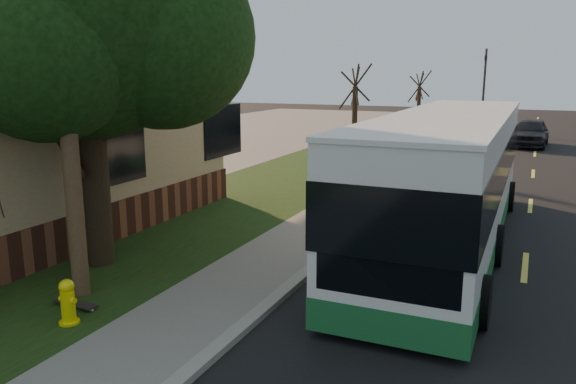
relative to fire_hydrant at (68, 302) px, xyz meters
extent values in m
plane|color=black|center=(2.60, 0.00, -0.43)|extent=(120.00, 120.00, 0.00)
cube|color=black|center=(6.60, 10.00, -0.43)|extent=(8.00, 80.00, 0.01)
cube|color=gray|center=(2.60, 10.00, -0.37)|extent=(0.25, 80.00, 0.12)
cube|color=slate|center=(1.60, 10.00, -0.39)|extent=(2.00, 80.00, 0.08)
cube|color=black|center=(-1.90, 10.00, -0.40)|extent=(5.00, 80.00, 0.07)
cube|color=slate|center=(-11.90, 10.00, -0.41)|extent=(15.00, 80.00, 0.04)
cylinder|color=yellow|center=(0.00, 0.00, -0.09)|extent=(0.22, 0.22, 0.55)
sphere|color=yellow|center=(0.00, 0.00, 0.26)|extent=(0.24, 0.24, 0.24)
cylinder|color=yellow|center=(0.00, 0.00, 0.04)|extent=(0.30, 0.10, 0.10)
cylinder|color=yellow|center=(0.00, 0.00, 0.04)|extent=(0.10, 0.18, 0.10)
cylinder|color=yellow|center=(0.00, 0.00, -0.34)|extent=(0.32, 0.32, 0.04)
cylinder|color=#473321|center=(-0.70, 1.00, 4.14)|extent=(0.30, 0.30, 9.00)
cylinder|color=black|center=(-1.60, 2.50, 1.64)|extent=(0.56, 0.56, 4.00)
sphere|color=black|center=(-1.60, 2.50, 4.84)|extent=(5.20, 5.20, 5.20)
sphere|color=black|center=(-0.20, 3.10, 4.24)|extent=(3.60, 3.60, 3.60)
sphere|color=black|center=(-2.80, 2.10, 4.54)|extent=(3.80, 3.80, 3.80)
sphere|color=black|center=(-1.30, 1.20, 3.94)|extent=(3.20, 3.20, 3.20)
cylinder|color=black|center=(-0.90, 18.00, 1.29)|extent=(0.24, 0.24, 3.30)
cylinder|color=black|center=(-0.90, 18.00, 2.94)|extent=(1.38, 0.57, 2.01)
cylinder|color=black|center=(-0.90, 18.00, 2.94)|extent=(0.74, 1.21, 1.58)
cylinder|color=black|center=(-0.90, 18.00, 2.94)|extent=(0.65, 1.05, 1.95)
cylinder|color=black|center=(-0.90, 18.00, 2.94)|extent=(1.28, 0.53, 1.33)
cylinder|color=black|center=(-0.90, 18.00, 2.94)|extent=(0.75, 1.21, 1.70)
cylinder|color=black|center=(-0.40, 30.00, 1.15)|extent=(0.24, 0.24, 3.03)
cylinder|color=black|center=(-0.40, 30.00, 2.66)|extent=(1.38, 0.57, 2.01)
cylinder|color=black|center=(-0.40, 30.00, 2.66)|extent=(0.74, 1.21, 1.58)
cylinder|color=black|center=(-0.40, 30.00, 2.66)|extent=(0.65, 1.05, 1.95)
cylinder|color=black|center=(-0.40, 30.00, 2.66)|extent=(1.28, 0.53, 1.33)
cylinder|color=black|center=(-0.40, 30.00, 2.66)|extent=(0.75, 1.21, 1.70)
cylinder|color=#2D2D30|center=(3.10, 34.00, 2.32)|extent=(0.16, 0.16, 5.50)
imported|color=black|center=(3.10, 34.00, 4.07)|extent=(0.18, 0.22, 1.10)
cube|color=silver|center=(4.82, 6.85, 1.33)|extent=(2.38, 11.42, 2.57)
cube|color=#1A5E2D|center=(4.82, 6.85, 0.00)|extent=(2.40, 11.44, 0.52)
cube|color=black|center=(4.82, 6.85, 1.52)|extent=(2.42, 11.46, 1.05)
cube|color=black|center=(4.82, 1.17, 1.19)|extent=(2.08, 0.06, 1.52)
cube|color=yellow|center=(4.82, 1.18, 2.47)|extent=(1.52, 0.06, 0.33)
cube|color=#FFF2CC|center=(4.10, 1.16, 0.09)|extent=(0.24, 0.04, 0.14)
cube|color=#FFF2CC|center=(5.53, 1.16, 0.09)|extent=(0.24, 0.04, 0.14)
cube|color=silver|center=(4.82, 6.85, 2.63)|extent=(2.43, 11.47, 0.08)
cylinder|color=black|center=(3.63, 2.67, 0.01)|extent=(0.27, 0.88, 0.88)
cylinder|color=black|center=(6.01, 2.67, 0.01)|extent=(0.27, 0.88, 0.88)
cylinder|color=black|center=(3.63, 5.90, 0.01)|extent=(0.27, 0.88, 0.88)
cylinder|color=black|center=(6.01, 5.90, 0.01)|extent=(0.27, 0.88, 0.88)
cylinder|color=black|center=(3.63, 11.04, 0.01)|extent=(0.27, 0.88, 0.88)
cylinder|color=black|center=(6.01, 11.04, 0.01)|extent=(0.27, 0.88, 0.88)
cube|color=black|center=(-0.38, 0.51, -0.29)|extent=(0.87, 0.26, 0.02)
cylinder|color=silver|center=(-0.08, 0.50, -0.34)|extent=(0.06, 0.20, 0.05)
cylinder|color=silver|center=(-0.68, 0.53, -0.34)|extent=(0.06, 0.20, 0.05)
cube|color=black|center=(-5.97, 5.52, 0.27)|extent=(1.61, 1.30, 1.32)
cube|color=black|center=(-5.97, 5.52, 0.98)|extent=(1.67, 1.35, 0.09)
imported|color=black|center=(6.26, 27.11, 0.33)|extent=(2.06, 4.56, 1.52)
camera|label=1|loc=(6.58, -6.20, 3.58)|focal=35.00mm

